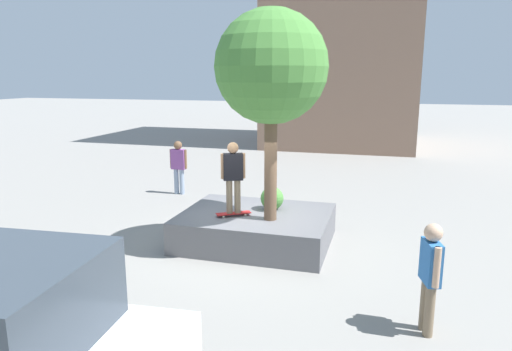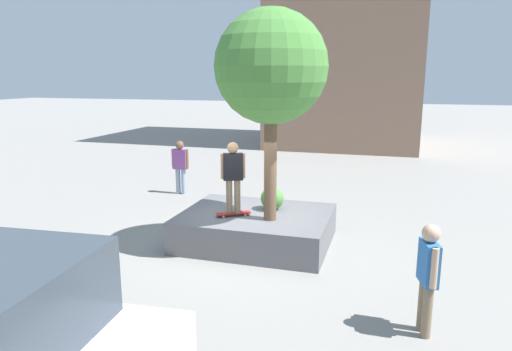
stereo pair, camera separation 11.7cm
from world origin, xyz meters
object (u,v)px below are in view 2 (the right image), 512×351
object	(u,v)px
planter_ledge	(256,228)
skateboard	(233,213)
pedestrian_crossing	(428,272)
passerby_with_bag	(180,163)
plaza_tree	(271,68)
skateboarder	(233,173)

from	to	relation	value
planter_ledge	skateboard	bearing A→B (deg)	40.95
planter_ledge	skateboard	xyz separation A→B (m)	(0.43, 0.37, 0.43)
pedestrian_crossing	skateboard	bearing A→B (deg)	-33.64
passerby_with_bag	skateboard	bearing A→B (deg)	128.83
planter_ledge	passerby_with_bag	distance (m)	5.37
plaza_tree	skateboard	bearing A→B (deg)	-1.09
skateboard	skateboarder	xyz separation A→B (m)	(-0.00, -0.00, 0.96)
planter_ledge	pedestrian_crossing	bearing A→B (deg)	139.71
skateboard	skateboarder	world-z (taller)	skateboarder
skateboarder	passerby_with_bag	xyz separation A→B (m)	(3.34, -4.15, -0.72)
plaza_tree	skateboarder	distance (m)	2.46
skateboard	pedestrian_crossing	bearing A→B (deg)	146.36
skateboarder	passerby_with_bag	world-z (taller)	skateboarder
plaza_tree	passerby_with_bag	bearing A→B (deg)	-44.66
skateboard	passerby_with_bag	distance (m)	5.33
planter_ledge	skateboard	distance (m)	0.71
plaza_tree	passerby_with_bag	world-z (taller)	plaza_tree
plaza_tree	skateboarder	xyz separation A→B (m)	(0.88, -0.02, -2.29)
plaza_tree	skateboarder	world-z (taller)	plaza_tree
skateboard	passerby_with_bag	xyz separation A→B (m)	(3.34, -4.15, 0.24)
skateboarder	pedestrian_crossing	distance (m)	4.91
plaza_tree	pedestrian_crossing	size ratio (longest dim) A/B	2.58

